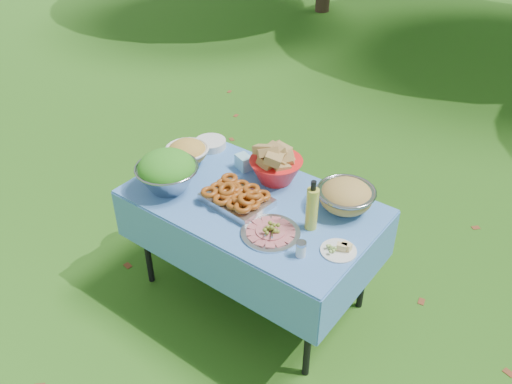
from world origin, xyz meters
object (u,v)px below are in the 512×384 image
picnic_table (252,249)px  salad_bowl (167,171)px  pasta_bowl_steel (346,196)px  plate_stack (210,144)px  charcuterie_platter (271,228)px  bread_bowl (276,165)px  oil_bottle (312,205)px

picnic_table → salad_bowl: 0.72m
picnic_table → salad_bowl: (-0.47, -0.20, 0.50)m
picnic_table → pasta_bowl_steel: 0.71m
pasta_bowl_steel → plate_stack: bearing=176.7°
plate_stack → charcuterie_platter: (0.85, -0.50, 0.01)m
salad_bowl → plate_stack: salad_bowl is taller
charcuterie_platter → bread_bowl: bearing=122.2°
salad_bowl → pasta_bowl_steel: size_ratio=1.13×
bread_bowl → charcuterie_platter: size_ratio=1.01×
salad_bowl → charcuterie_platter: 0.74m
picnic_table → bread_bowl: bread_bowl is taller
salad_bowl → charcuterie_platter: bearing=1.8°
bread_bowl → picnic_table: bearing=-87.0°
picnic_table → salad_bowl: size_ratio=3.91×
oil_bottle → charcuterie_platter: bearing=-129.4°
plate_stack → oil_bottle: oil_bottle is taller
picnic_table → pasta_bowl_steel: pasta_bowl_steel is taller
picnic_table → oil_bottle: bearing=-1.0°
picnic_table → oil_bottle: 0.67m
oil_bottle → picnic_table: bearing=179.0°
picnic_table → charcuterie_platter: 0.53m
plate_stack → charcuterie_platter: bearing=-30.2°
picnic_table → bread_bowl: 0.55m
picnic_table → salad_bowl: salad_bowl is taller
pasta_bowl_steel → oil_bottle: size_ratio=1.09×
bread_bowl → pasta_bowl_steel: 0.48m
picnic_table → charcuterie_platter: size_ratio=4.52×
pasta_bowl_steel → charcuterie_platter: pasta_bowl_steel is taller
charcuterie_platter → oil_bottle: bearing=50.6°
charcuterie_platter → plate_stack: bearing=149.8°
picnic_table → charcuterie_platter: charcuterie_platter is taller
bread_bowl → oil_bottle: 0.50m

